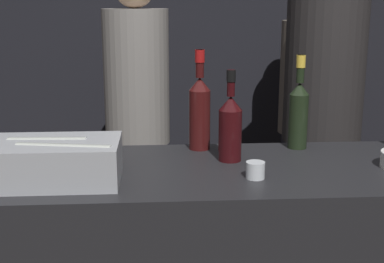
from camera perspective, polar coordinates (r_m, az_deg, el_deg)
wall_back_chalkboard at (r=3.74m, az=-2.03°, el=11.39°), size 6.40×0.06×2.80m
ice_bin_with_bottles at (r=1.72m, az=-14.82°, el=-2.97°), size 0.43×0.26×0.13m
candle_votive at (r=1.71m, az=6.77°, el=-4.10°), size 0.06×0.06×0.05m
red_wine_bottle_tall at (r=2.01m, az=0.82°, el=2.38°), size 0.08×0.08×0.38m
champagne_bottle at (r=2.06m, az=11.30°, el=2.15°), size 0.07×0.07×0.36m
red_wine_bottle_black_foil at (r=1.87m, az=4.10°, el=0.65°), size 0.08×0.08×0.32m
person_in_hoodie at (r=2.96m, az=-5.86°, el=2.16°), size 0.35×0.35×1.73m
person_blond_tee at (r=3.42m, az=12.01°, el=2.83°), size 0.33×0.33×1.65m
person_grey_polo at (r=2.93m, az=13.73°, el=2.25°), size 0.41×0.41×1.79m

